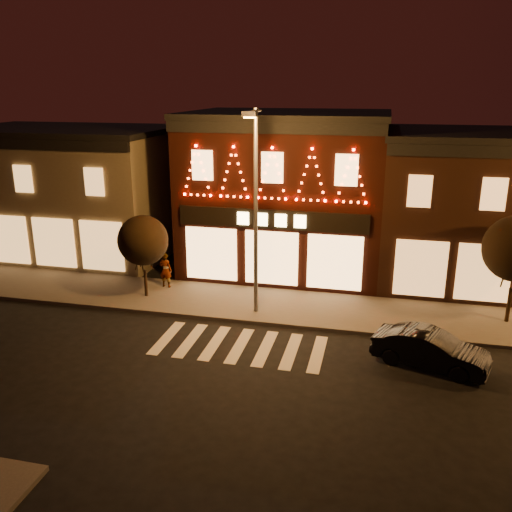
% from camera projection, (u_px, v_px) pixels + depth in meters
% --- Properties ---
extents(ground, '(120.00, 120.00, 0.00)m').
position_uv_depth(ground, '(207.00, 402.00, 17.17)').
color(ground, black).
rests_on(ground, ground).
extents(sidewalk_far, '(44.00, 4.00, 0.15)m').
position_uv_depth(sidewalk_far, '(306.00, 309.00, 24.14)').
color(sidewalk_far, '#47423D').
rests_on(sidewalk_far, ground).
extents(building_left, '(12.20, 8.28, 7.30)m').
position_uv_depth(building_left, '(69.00, 191.00, 31.91)').
color(building_left, '#706550').
rests_on(building_left, ground).
extents(building_pulp, '(10.20, 8.34, 8.30)m').
position_uv_depth(building_pulp, '(287.00, 192.00, 28.90)').
color(building_pulp, black).
rests_on(building_pulp, ground).
extents(building_right_a, '(9.20, 8.28, 7.50)m').
position_uv_depth(building_right_a, '(476.00, 208.00, 26.96)').
color(building_right_a, '#371D13').
rests_on(building_right_a, ground).
extents(streetlamp_mid, '(0.57, 1.97, 8.59)m').
position_uv_depth(streetlamp_mid, '(255.00, 198.00, 21.97)').
color(streetlamp_mid, '#59595E').
rests_on(streetlamp_mid, sidewalk_far).
extents(tree_left, '(2.30, 2.30, 3.84)m').
position_uv_depth(tree_left, '(143.00, 240.00, 24.65)').
color(tree_left, black).
rests_on(tree_left, sidewalk_far).
extents(dark_sedan, '(4.23, 2.55, 1.32)m').
position_uv_depth(dark_sedan, '(430.00, 349.00, 19.16)').
color(dark_sedan, black).
rests_on(dark_sedan, ground).
extents(pedestrian, '(0.66, 0.47, 1.72)m').
position_uv_depth(pedestrian, '(166.00, 270.00, 26.33)').
color(pedestrian, gray).
rests_on(pedestrian, sidewalk_far).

